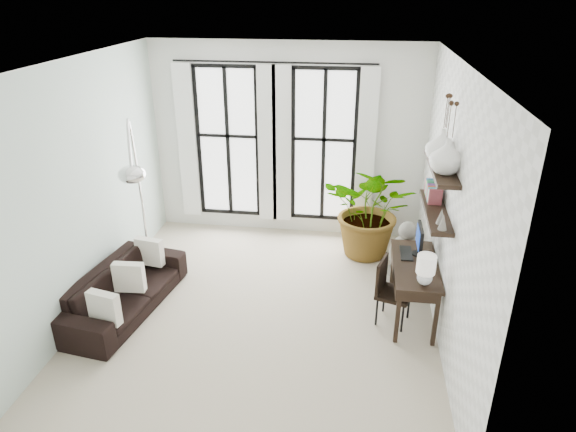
% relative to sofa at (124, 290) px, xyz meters
% --- Properties ---
extents(floor, '(5.00, 5.00, 0.00)m').
position_rel_sofa_xyz_m(floor, '(1.80, 0.22, -0.30)').
color(floor, '#BBAD95').
rests_on(floor, ground).
extents(ceiling, '(5.00, 5.00, 0.00)m').
position_rel_sofa_xyz_m(ceiling, '(1.80, 0.22, 2.90)').
color(ceiling, white).
rests_on(ceiling, wall_back).
extents(wall_left, '(0.00, 5.00, 5.00)m').
position_rel_sofa_xyz_m(wall_left, '(-0.45, 0.22, 1.30)').
color(wall_left, silver).
rests_on(wall_left, floor).
extents(wall_right, '(0.00, 5.00, 5.00)m').
position_rel_sofa_xyz_m(wall_right, '(4.05, 0.22, 1.30)').
color(wall_right, white).
rests_on(wall_right, floor).
extents(wall_back, '(4.50, 0.00, 4.50)m').
position_rel_sofa_xyz_m(wall_back, '(1.80, 2.72, 1.30)').
color(wall_back, white).
rests_on(wall_back, floor).
extents(windows, '(3.26, 0.13, 2.65)m').
position_rel_sofa_xyz_m(windows, '(1.60, 2.64, 1.26)').
color(windows, white).
rests_on(windows, wall_back).
extents(wall_shelves, '(0.25, 1.30, 0.60)m').
position_rel_sofa_xyz_m(wall_shelves, '(3.91, 0.42, 1.43)').
color(wall_shelves, black).
rests_on(wall_shelves, wall_right).
extents(sofa, '(1.09, 2.14, 0.60)m').
position_rel_sofa_xyz_m(sofa, '(0.00, 0.00, 0.00)').
color(sofa, black).
rests_on(sofa, floor).
extents(throw_pillows, '(0.40, 1.52, 0.40)m').
position_rel_sofa_xyz_m(throw_pillows, '(0.10, -0.00, 0.20)').
color(throw_pillows, silver).
rests_on(throw_pillows, sofa).
extents(plant, '(1.71, 1.59, 1.55)m').
position_rel_sofa_xyz_m(plant, '(3.23, 1.99, 0.48)').
color(plant, '#2D7228').
rests_on(plant, floor).
extents(desk, '(0.55, 1.30, 1.16)m').
position_rel_sofa_xyz_m(desk, '(3.75, 0.33, 0.42)').
color(desk, black).
rests_on(desk, floor).
extents(desk_chair, '(0.52, 0.52, 0.87)m').
position_rel_sofa_xyz_m(desk_chair, '(3.43, 0.23, 0.20)').
color(desk_chair, black).
rests_on(desk_chair, floor).
extents(arc_lamp, '(0.75, 1.38, 2.47)m').
position_rel_sofa_xyz_m(arc_lamp, '(0.10, 0.56, 1.60)').
color(arc_lamp, silver).
rests_on(arc_lamp, floor).
extents(buddha, '(0.53, 0.53, 0.95)m').
position_rel_sofa_xyz_m(buddha, '(3.71, 1.23, 0.10)').
color(buddha, gray).
rests_on(buddha, floor).
extents(vase_a, '(0.37, 0.37, 0.38)m').
position_rel_sofa_xyz_m(vase_a, '(3.91, 0.13, 1.97)').
color(vase_a, white).
rests_on(vase_a, shelf_upper).
extents(vase_b, '(0.37, 0.37, 0.38)m').
position_rel_sofa_xyz_m(vase_b, '(3.91, 0.53, 1.97)').
color(vase_b, white).
rests_on(vase_b, shelf_upper).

